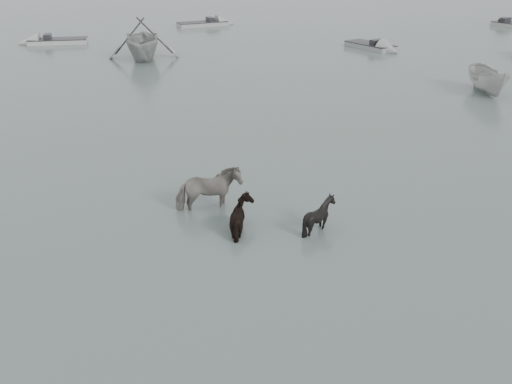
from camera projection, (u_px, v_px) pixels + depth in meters
ground at (272, 226)px, 16.80m from camera, size 140.00×140.00×0.00m
pony_pinto at (208, 184)px, 17.47m from camera, size 2.18×1.42×1.69m
pony_dark at (244, 210)px, 16.29m from camera, size 1.51×1.62×1.31m
pony_black at (319, 211)px, 16.33m from camera, size 1.13×1.01×1.22m
rowboat_trail at (142, 37)px, 38.39m from camera, size 5.54×6.20×2.97m
boat_small at (488, 79)px, 30.44m from camera, size 1.47×3.89×1.50m
skiff_outer at (58, 39)px, 44.24m from camera, size 6.27×2.51×0.75m
skiff_mid at (370, 43)px, 42.36m from camera, size 4.34×5.41×0.75m
skiff_star at (510, 22)px, 52.26m from camera, size 3.73×4.28×0.75m
skiff_far at (202, 22)px, 52.63m from camera, size 6.47×3.93×0.75m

